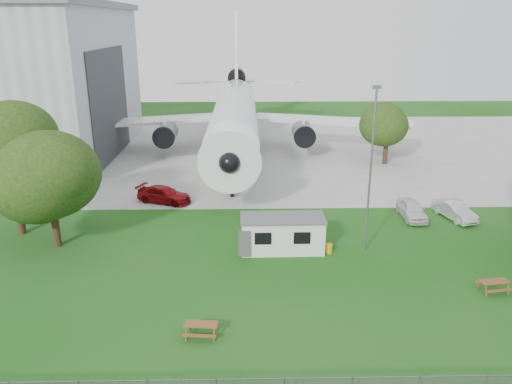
{
  "coord_description": "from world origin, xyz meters",
  "views": [
    {
      "loc": [
        -0.63,
        -27.54,
        16.11
      ],
      "look_at": [
        0.11,
        8.0,
        4.0
      ],
      "focal_mm": 35.0,
      "sensor_mm": 36.0,
      "label": 1
    }
  ],
  "objects_px": {
    "site_cabin": "(283,234)",
    "picnic_west": "(201,336)",
    "picnic_east": "(493,292)",
    "airliner": "(235,112)"
  },
  "relations": [
    {
      "from": "airliner",
      "to": "picnic_east",
      "type": "distance_m",
      "value": 40.08
    },
    {
      "from": "site_cabin",
      "to": "picnic_east",
      "type": "relative_size",
      "value": 3.76
    },
    {
      "from": "picnic_west",
      "to": "picnic_east",
      "type": "distance_m",
      "value": 18.52
    },
    {
      "from": "airliner",
      "to": "picnic_west",
      "type": "distance_m",
      "value": 40.61
    },
    {
      "from": "airliner",
      "to": "site_cabin",
      "type": "bearing_deg",
      "value": -82.21
    },
    {
      "from": "site_cabin",
      "to": "picnic_east",
      "type": "bearing_deg",
      "value": -26.49
    },
    {
      "from": "site_cabin",
      "to": "picnic_west",
      "type": "bearing_deg",
      "value": -115.76
    },
    {
      "from": "picnic_west",
      "to": "picnic_east",
      "type": "relative_size",
      "value": 1.0
    },
    {
      "from": "picnic_west",
      "to": "picnic_east",
      "type": "xyz_separation_m",
      "value": [
        18.01,
        4.29,
        0.0
      ]
    },
    {
      "from": "picnic_west",
      "to": "picnic_east",
      "type": "height_order",
      "value": "same"
    }
  ]
}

